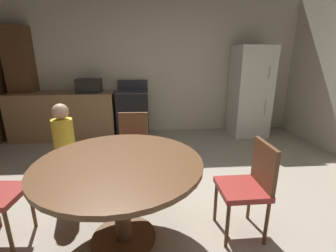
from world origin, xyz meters
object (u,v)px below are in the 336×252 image
object	(u,v)px
oven_range	(133,113)
microwave	(89,85)
chair_north	(133,142)
person_child	(65,149)
refrigerator	(250,92)
chair_east	(250,183)
dining_table	(120,178)

from	to	relation	value
oven_range	microwave	world-z (taller)	microwave
microwave	chair_north	size ratio (longest dim) A/B	0.51
microwave	chair_north	xyz separation A→B (m)	(0.92, -1.72, -0.53)
microwave	chair_north	world-z (taller)	microwave
microwave	person_child	size ratio (longest dim) A/B	0.40
refrigerator	microwave	size ratio (longest dim) A/B	4.00
microwave	chair_north	bearing A→B (deg)	-61.96
chair_east	person_child	world-z (taller)	person_child
microwave	person_child	bearing A→B (deg)	-84.70
oven_range	dining_table	world-z (taller)	oven_range
refrigerator	chair_east	world-z (taller)	refrigerator
oven_range	microwave	xyz separation A→B (m)	(-0.80, -0.00, 0.56)
microwave	chair_east	world-z (taller)	microwave
oven_range	chair_north	distance (m)	1.73
oven_range	chair_north	xyz separation A→B (m)	(0.11, -1.73, 0.03)
dining_table	chair_east	distance (m)	1.12
microwave	dining_table	bearing A→B (deg)	-72.71
dining_table	chair_north	bearing A→B (deg)	88.19
microwave	chair_north	distance (m)	2.02
dining_table	chair_east	world-z (taller)	chair_east
refrigerator	person_child	bearing A→B (deg)	-145.45
chair_north	refrigerator	bearing A→B (deg)	128.77
microwave	person_child	world-z (taller)	microwave
refrigerator	chair_north	distance (m)	2.81
chair_north	person_child	world-z (taller)	person_child
oven_range	refrigerator	size ratio (longest dim) A/B	0.62
dining_table	chair_north	size ratio (longest dim) A/B	1.55
refrigerator	chair_north	bearing A→B (deg)	-143.04
refrigerator	chair_east	bearing A→B (deg)	-112.48
refrigerator	person_child	world-z (taller)	refrigerator
person_child	oven_range	bearing A→B (deg)	121.24
chair_east	microwave	bearing A→B (deg)	-55.46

